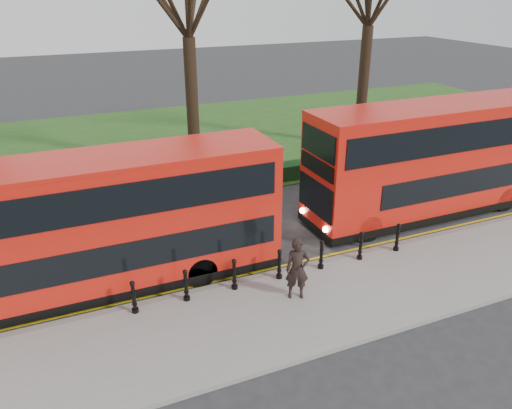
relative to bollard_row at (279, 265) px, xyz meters
name	(u,v)px	position (x,y,z in m)	size (l,w,h in m)	color
ground	(225,270)	(-1.36, 1.35, -0.65)	(120.00, 120.00, 0.00)	#28282B
pavement	(261,319)	(-1.36, -1.65, -0.58)	(60.00, 4.00, 0.15)	gray
kerb	(236,283)	(-1.36, 0.35, -0.58)	(60.00, 0.25, 0.16)	slate
grass_verge	(138,146)	(-1.36, 16.35, -0.62)	(60.00, 18.00, 0.06)	#234717
hedge	(173,189)	(-1.36, 8.15, -0.25)	(60.00, 0.90, 0.80)	black
yellow_line_outer	(233,281)	(-1.36, 0.65, -0.64)	(60.00, 0.10, 0.01)	yellow
yellow_line_inner	(231,278)	(-1.36, 0.85, -0.64)	(60.00, 0.10, 0.01)	yellow
bollard_row	(279,265)	(0.00, 0.00, 0.00)	(9.41, 0.15, 1.00)	black
bus_lead	(105,225)	(-4.98, 1.92, 1.52)	(10.82, 2.48, 4.30)	red
bus_rear	(440,159)	(8.37, 2.40, 1.66)	(11.53, 2.65, 4.59)	red
pedestrian	(297,269)	(0.03, -1.15, 0.47)	(0.71, 0.47, 1.95)	black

